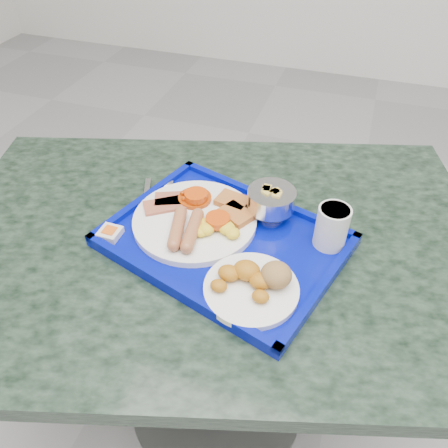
% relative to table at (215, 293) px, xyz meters
% --- Properties ---
extents(table, '(1.26, 1.01, 0.69)m').
position_rel_table_xyz_m(table, '(0.00, 0.00, 0.00)').
color(table, slate).
rests_on(table, floor).
extents(tray, '(0.51, 0.43, 0.03)m').
position_rel_table_xyz_m(tray, '(0.03, -0.01, 0.19)').
color(tray, '#030D96').
rests_on(tray, table).
extents(main_plate, '(0.25, 0.25, 0.04)m').
position_rel_table_xyz_m(main_plate, '(-0.04, 0.01, 0.20)').
color(main_plate, white).
rests_on(main_plate, tray).
extents(bread_plate, '(0.17, 0.17, 0.05)m').
position_rel_table_xyz_m(bread_plate, '(0.12, -0.12, 0.21)').
color(bread_plate, white).
rests_on(bread_plate, tray).
extents(fruit_bowl, '(0.10, 0.10, 0.07)m').
position_rel_table_xyz_m(fruit_bowl, '(0.10, 0.08, 0.23)').
color(fruit_bowl, silver).
rests_on(fruit_bowl, tray).
extents(juice_cup, '(0.06, 0.06, 0.09)m').
position_rel_table_xyz_m(juice_cup, '(0.22, 0.04, 0.24)').
color(juice_cup, silver).
rests_on(juice_cup, tray).
extents(spoon, '(0.03, 0.16, 0.01)m').
position_rel_table_xyz_m(spoon, '(-0.15, 0.09, 0.20)').
color(spoon, silver).
rests_on(spoon, tray).
extents(knife, '(0.07, 0.16, 0.00)m').
position_rel_table_xyz_m(knife, '(-0.17, 0.04, 0.19)').
color(knife, silver).
rests_on(knife, tray).
extents(jam_packet, '(0.04, 0.04, 0.02)m').
position_rel_table_xyz_m(jam_packet, '(-0.19, -0.08, 0.20)').
color(jam_packet, silver).
rests_on(jam_packet, tray).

